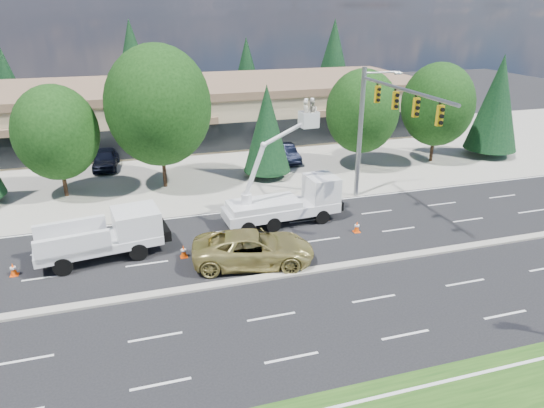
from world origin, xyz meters
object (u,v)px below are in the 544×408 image
object	(u,v)px
utility_pickup	(108,239)
bucket_truck	(290,197)
signal_mast	(377,118)
minivan	(253,248)

from	to	relation	value
utility_pickup	bucket_truck	size ratio (longest dim) A/B	0.88
signal_mast	utility_pickup	size ratio (longest dim) A/B	1.51
signal_mast	minivan	distance (m)	12.14
minivan	bucket_truck	bearing A→B (deg)	-26.23
utility_pickup	signal_mast	bearing A→B (deg)	-0.26
signal_mast	minivan	xyz separation A→B (m)	(-9.58, -5.37, -5.17)
bucket_truck	minivan	bearing A→B (deg)	-132.21
utility_pickup	minivan	xyz separation A→B (m)	(7.31, -2.98, -0.14)
bucket_truck	minivan	distance (m)	5.85
utility_pickup	minivan	size ratio (longest dim) A/B	1.06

